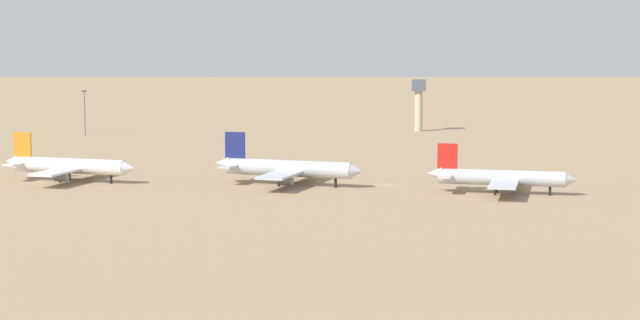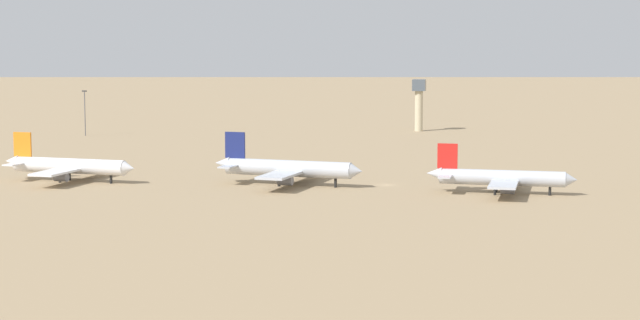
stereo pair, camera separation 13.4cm
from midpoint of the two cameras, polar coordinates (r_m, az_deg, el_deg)
ground at (r=280.66m, az=3.53°, el=-1.32°), size 4000.00×4000.00×0.00m
ridge_far_west at (r=1342.78m, az=-11.59°, el=6.46°), size 424.54×290.34×77.47m
ridge_west at (r=1275.33m, az=2.79°, el=6.85°), size 257.70×182.87×89.44m
ridge_center at (r=1367.19m, az=14.69°, el=7.33°), size 315.45×236.19×122.98m
parked_jet_orange_2 at (r=293.61m, az=-13.08°, el=-0.30°), size 38.58×32.72×12.75m
parked_jet_navy_3 at (r=279.15m, az=-1.75°, el=-0.44°), size 40.50×34.41×13.39m
parked_jet_red_4 at (r=267.52m, az=9.47°, el=-0.93°), size 36.48×30.66×12.05m
control_tower at (r=438.00m, az=5.23°, el=3.16°), size 5.20×5.20×20.85m
light_pole_mid at (r=425.99m, az=-12.25°, el=2.59°), size 1.80×0.50×17.45m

